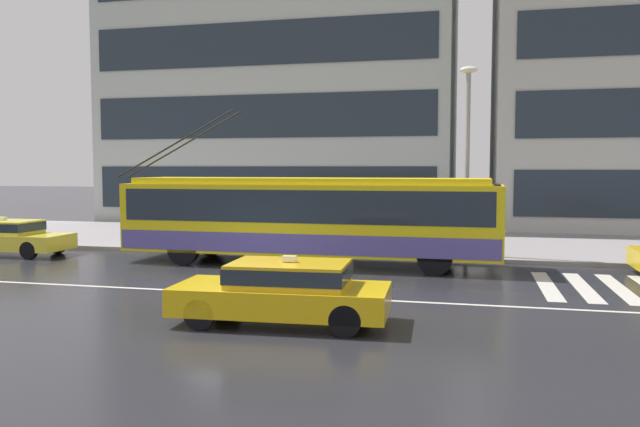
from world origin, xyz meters
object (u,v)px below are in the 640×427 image
Objects in this scene: trolleybus at (309,217)px; pedestrian_at_shelter at (440,210)px; street_lamp at (467,144)px; pedestrian_approaching_curb at (357,207)px; taxi_queued_behind_bus at (6,236)px; taxi_oncoming_near at (284,289)px; pedestrian_walking_past at (294,222)px.

trolleybus reaches higher than pedestrian_at_shelter.
street_lamp reaches higher than trolleybus.
trolleybus reaches higher than pedestrian_approaching_curb.
trolleybus is 2.00× the size of street_lamp.
taxi_oncoming_near is (12.83, -7.42, -0.00)m from taxi_queued_behind_bus.
trolleybus is at bearing -101.95° from pedestrian_approaching_curb.
trolleybus is 6.72× the size of pedestrian_at_shelter.
pedestrian_at_shelter reaches higher than taxi_oncoming_near.
street_lamp reaches higher than pedestrian_walking_past.
pedestrian_at_shelter is 1.20× the size of pedestrian_walking_past.
pedestrian_walking_past is (-3.01, 11.34, 0.38)m from taxi_oncoming_near.
pedestrian_approaching_curb reaches higher than taxi_queued_behind_bus.
street_lamp is at bearing 25.77° from trolleybus.
street_lamp is (5.01, 2.42, 2.42)m from trolleybus.
taxi_oncoming_near is 2.26× the size of pedestrian_approaching_curb.
trolleybus is at bearing 100.79° from taxi_oncoming_near.
pedestrian_at_shelter is (4.10, 2.59, 0.11)m from trolleybus.
pedestrian_approaching_curb is at bearing 78.05° from trolleybus.
street_lamp is at bearing -21.66° from pedestrian_approaching_curb.
taxi_oncoming_near is at bearing -30.05° from taxi_queued_behind_bus.
pedestrian_at_shelter is 0.30× the size of street_lamp.
trolleybus reaches higher than taxi_queued_behind_bus.
taxi_oncoming_near is 2.77× the size of pedestrian_walking_past.
pedestrian_approaching_curb is (12.20, 4.44, 0.96)m from taxi_queued_behind_bus.
taxi_oncoming_near is 11.91m from pedestrian_approaching_curb.
street_lamp reaches higher than taxi_queued_behind_bus.
pedestrian_approaching_curb reaches higher than pedestrian_walking_past.
trolleybus is at bearing -66.77° from pedestrian_walking_past.
taxi_oncoming_near is at bearing -75.14° from pedestrian_walking_past.
trolleybus is at bearing 1.86° from taxi_queued_behind_bus.
street_lamp reaches higher than taxi_oncoming_near.
taxi_oncoming_near is 11.29m from street_lamp.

